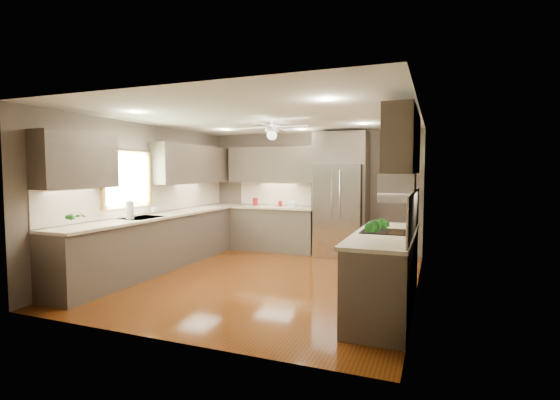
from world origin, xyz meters
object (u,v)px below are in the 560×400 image
Objects in this scene: soap_bottle at (155,209)px; stool at (358,254)px; canister_d at (280,204)px; bowl at (292,206)px; potted_plant_left at (77,216)px; canister_c at (274,202)px; paper_towel at (130,210)px; microwave at (397,188)px; refrigerator at (340,196)px; canister_a at (255,202)px; potted_plant_right at (378,226)px.

stool is at bearing 20.45° from soap_bottle.
bowl is (0.31, -0.09, -0.03)m from canister_d.
potted_plant_left reaches higher than canister_d.
paper_towel is at bearing -111.72° from canister_c.
canister_d is 0.21× the size of microwave.
refrigerator reaches higher than microwave.
bowl reaches higher than stool.
canister_a is 0.32× the size of microwave.
potted_plant_right is at bearing -9.64° from paper_towel.
paper_towel reaches higher than canister_a.
canister_c is 1.40× the size of canister_d.
canister_a and soap_bottle have the same top height.
canister_d is 3.30m from paper_towel.
microwave is (3.22, -2.80, 0.46)m from canister_a.
potted_plant_right is 1.07× the size of paper_towel.
microwave reaches higher than bowl.
potted_plant_left is at bearing -175.42° from potted_plant_right.
stool is (1.53, -0.92, -0.73)m from bowl.
microwave reaches higher than stool.
canister_a is 0.89m from bowl.
refrigerator reaches higher than bowl.
canister_c is at bearing 134.87° from microwave.
paper_towel is at bearing 170.36° from potted_plant_right.
canister_d is at bearing 175.74° from refrigerator.
potted_plant_right is at bearing -19.74° from soap_bottle.
bowl is (1.77, 2.15, -0.06)m from soap_bottle.
soap_bottle is (-1.46, -2.24, 0.02)m from canister_d.
canister_c is 3.97m from microwave.
bowl is 3.62m from microwave.
canister_a is 0.37× the size of stool.
refrigerator is (2.67, 3.88, 0.11)m from potted_plant_left.
canister_a is 1.06× the size of soap_bottle.
refrigerator is (1.32, -0.10, 0.19)m from canister_d.
bowl is at bearing -10.06° from canister_c.
bowl is at bearing 149.13° from stool.
microwave is at bearing -49.29° from bowl.
refrigerator is 1.41m from stool.
potted_plant_right is 0.13× the size of refrigerator.
soap_bottle is at bearing 99.45° from paper_towel.
bowl is at bearing 179.56° from refrigerator.
potted_plant_right reaches higher than paper_towel.
canister_a is 0.56× the size of potted_plant_right.
potted_plant_left is 3.89m from potted_plant_right.
bowl is (1.66, 3.89, -0.12)m from potted_plant_left.
microwave is (0.12, 0.86, 0.38)m from potted_plant_right.
paper_towel reaches higher than stool.
soap_bottle is at bearing -111.59° from canister_a.
paper_towel reaches higher than bowl.
soap_bottle reaches higher than canister_d.
stool is at bearing -26.71° from canister_c.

